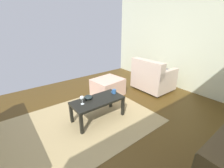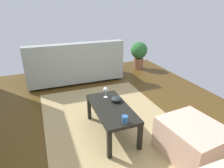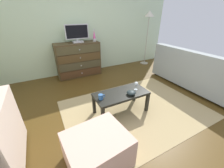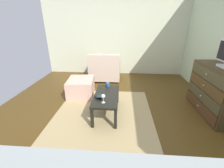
{
  "view_description": "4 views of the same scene",
  "coord_description": "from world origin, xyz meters",
  "px_view_note": "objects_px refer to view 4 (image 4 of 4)",
  "views": [
    {
      "loc": [
        1.2,
        1.96,
        1.71
      ],
      "look_at": [
        -0.26,
        0.06,
        0.73
      ],
      "focal_mm": 24.15,
      "sensor_mm": 36.0,
      "label": 1
    },
    {
      "loc": [
        -2.23,
        0.69,
        1.72
      ],
      "look_at": [
        0.08,
        -0.21,
        0.66
      ],
      "focal_mm": 31.69,
      "sensor_mm": 36.0,
      "label": 2
    },
    {
      "loc": [
        -1.18,
        -1.89,
        1.65
      ],
      "look_at": [
        -0.24,
        -0.09,
        0.6
      ],
      "focal_mm": 22.02,
      "sensor_mm": 36.0,
      "label": 3
    },
    {
      "loc": [
        2.38,
        0.15,
        1.66
      ],
      "look_at": [
        0.13,
        -0.01,
        0.72
      ],
      "focal_mm": 23.33,
      "sensor_mm": 36.0,
      "label": 4
    }
  ],
  "objects_px": {
    "mug": "(108,85)",
    "bowl_decorative": "(99,96)",
    "ottoman": "(81,87)",
    "coffee_table": "(106,97)",
    "armchair": "(105,69)",
    "wine_glass": "(103,96)",
    "dresser": "(215,91)"
  },
  "relations": [
    {
      "from": "coffee_table",
      "to": "mug",
      "type": "bearing_deg",
      "value": -178.03
    },
    {
      "from": "dresser",
      "to": "mug",
      "type": "xyz_separation_m",
      "value": [
        -0.21,
        -2.09,
        -0.02
      ]
    },
    {
      "from": "coffee_table",
      "to": "wine_glass",
      "type": "height_order",
      "value": "wine_glass"
    },
    {
      "from": "dresser",
      "to": "armchair",
      "type": "relative_size",
      "value": 1.3
    },
    {
      "from": "coffee_table",
      "to": "mug",
      "type": "relative_size",
      "value": 8.37
    },
    {
      "from": "dresser",
      "to": "bowl_decorative",
      "type": "xyz_separation_m",
      "value": [
        0.31,
        -2.19,
        -0.03
      ]
    },
    {
      "from": "mug",
      "to": "ottoman",
      "type": "distance_m",
      "value": 0.82
    },
    {
      "from": "mug",
      "to": "bowl_decorative",
      "type": "distance_m",
      "value": 0.53
    },
    {
      "from": "dresser",
      "to": "coffee_table",
      "type": "xyz_separation_m",
      "value": [
        0.19,
        -2.07,
        -0.12
      ]
    },
    {
      "from": "bowl_decorative",
      "to": "dresser",
      "type": "bearing_deg",
      "value": 98.03
    },
    {
      "from": "coffee_table",
      "to": "armchair",
      "type": "relative_size",
      "value": 1.03
    },
    {
      "from": "dresser",
      "to": "mug",
      "type": "distance_m",
      "value": 2.1
    },
    {
      "from": "armchair",
      "to": "mug",
      "type": "bearing_deg",
      "value": 8.97
    },
    {
      "from": "armchair",
      "to": "ottoman",
      "type": "height_order",
      "value": "armchair"
    },
    {
      "from": "wine_glass",
      "to": "bowl_decorative",
      "type": "bearing_deg",
      "value": -149.9
    },
    {
      "from": "ottoman",
      "to": "dresser",
      "type": "bearing_deg",
      "value": 78.55
    },
    {
      "from": "mug",
      "to": "bowl_decorative",
      "type": "xyz_separation_m",
      "value": [
        0.52,
        -0.11,
        -0.01
      ]
    },
    {
      "from": "coffee_table",
      "to": "bowl_decorative",
      "type": "distance_m",
      "value": 0.2
    },
    {
      "from": "armchair",
      "to": "coffee_table",
      "type": "bearing_deg",
      "value": 7.53
    },
    {
      "from": "ottoman",
      "to": "bowl_decorative",
      "type": "bearing_deg",
      "value": 34.12
    },
    {
      "from": "coffee_table",
      "to": "wine_glass",
      "type": "xyz_separation_m",
      "value": [
        0.3,
        -0.02,
        0.17
      ]
    },
    {
      "from": "ottoman",
      "to": "mug",
      "type": "bearing_deg",
      "value": 62.98
    },
    {
      "from": "dresser",
      "to": "mug",
      "type": "bearing_deg",
      "value": -95.67
    },
    {
      "from": "coffee_table",
      "to": "mug",
      "type": "distance_m",
      "value": 0.41
    },
    {
      "from": "coffee_table",
      "to": "armchair",
      "type": "height_order",
      "value": "armchair"
    },
    {
      "from": "coffee_table",
      "to": "wine_glass",
      "type": "relative_size",
      "value": 6.08
    },
    {
      "from": "wine_glass",
      "to": "armchair",
      "type": "relative_size",
      "value": 0.17
    },
    {
      "from": "wine_glass",
      "to": "ottoman",
      "type": "bearing_deg",
      "value": -146.53
    },
    {
      "from": "dresser",
      "to": "ottoman",
      "type": "relative_size",
      "value": 1.73
    },
    {
      "from": "coffee_table",
      "to": "ottoman",
      "type": "relative_size",
      "value": 1.36
    },
    {
      "from": "mug",
      "to": "coffee_table",
      "type": "bearing_deg",
      "value": 1.97
    },
    {
      "from": "bowl_decorative",
      "to": "ottoman",
      "type": "height_order",
      "value": "bowl_decorative"
    }
  ]
}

